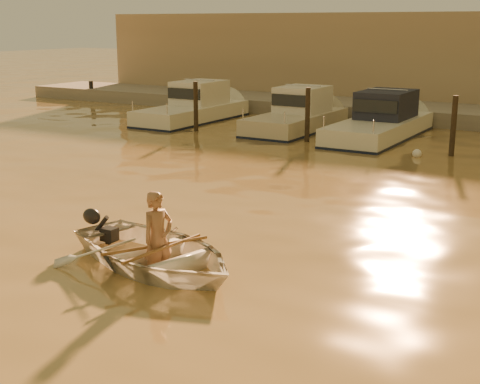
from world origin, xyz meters
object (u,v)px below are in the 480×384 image
Objects in this scene: dinghy at (155,252)px; moored_boat_1 at (296,115)px; person at (158,238)px; moored_boat_0 at (192,107)px; moored_boat_2 at (380,122)px.

dinghy is 16.30m from moored_boat_1.
person is 16.35m from moored_boat_1.
moored_boat_0 and moored_boat_2 have the same top height.
moored_boat_1 is 3.56m from moored_boat_2.
moored_boat_0 is at bearing 180.00° from moored_boat_2.
dinghy is 2.22× the size of person.
moored_boat_2 is at bearing 19.50° from dinghy.
moored_boat_1 is (5.20, 0.00, 0.00)m from moored_boat_0.
person is 15.65m from moored_boat_2.
person is (0.10, -0.03, 0.29)m from dinghy.
moored_boat_2 is at bearing 0.00° from moored_boat_0.
moored_boat_0 and moored_boat_1 have the same top height.
moored_boat_1 is (-4.91, 15.59, 0.06)m from person.
moored_boat_0 is at bearing 47.85° from person.
person is 0.23× the size of moored_boat_2.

